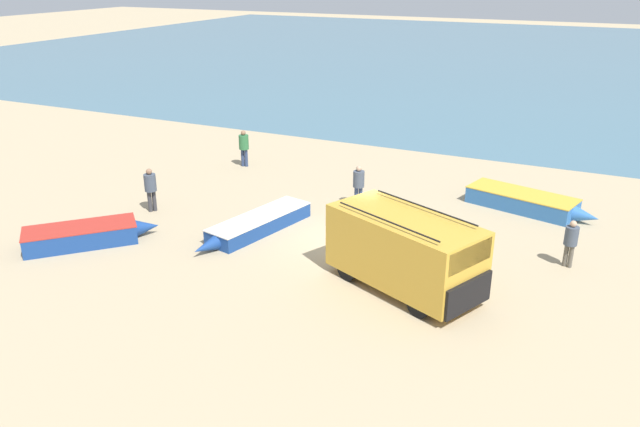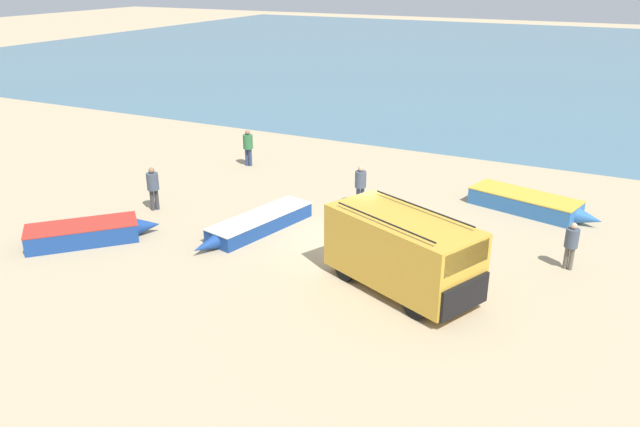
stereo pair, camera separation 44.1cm
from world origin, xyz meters
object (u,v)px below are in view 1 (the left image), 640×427
(fisherman_0, at_px, (244,145))
(fisherman_2, at_px, (571,239))
(fishing_rowboat_1, at_px, (256,224))
(fishing_rowboat_0, at_px, (526,202))
(fisherman_3, at_px, (150,186))
(parked_van, at_px, (405,250))
(fisherman_1, at_px, (359,182))
(fishing_rowboat_2, at_px, (86,235))

(fisherman_0, bearing_deg, fisherman_2, 62.82)
(fishing_rowboat_1, bearing_deg, fishing_rowboat_0, 139.97)
(fisherman_0, bearing_deg, fisherman_3, -10.91)
(parked_van, height_order, fisherman_0, parked_van)
(fisherman_1, bearing_deg, fisherman_0, 36.87)
(fishing_rowboat_0, relative_size, fisherman_0, 2.94)
(fishing_rowboat_2, distance_m, fisherman_3, 3.55)
(fisherman_0, bearing_deg, fishing_rowboat_0, 79.68)
(fisherman_0, bearing_deg, fishing_rowboat_1, 25.16)
(fishing_rowboat_0, bearing_deg, fishing_rowboat_2, -128.74)
(fishing_rowboat_2, bearing_deg, fisherman_0, 42.53)
(fisherman_1, relative_size, fisherman_2, 1.07)
(fisherman_3, bearing_deg, fisherman_1, 65.29)
(parked_van, height_order, fisherman_2, parked_van)
(fishing_rowboat_0, relative_size, fisherman_1, 3.05)
(fishing_rowboat_1, distance_m, fisherman_2, 10.74)
(parked_van, relative_size, fisherman_3, 2.94)
(fishing_rowboat_2, relative_size, fisherman_1, 2.32)
(fishing_rowboat_0, relative_size, fishing_rowboat_2, 1.31)
(fisherman_0, relative_size, fisherman_2, 1.11)
(fisherman_1, bearing_deg, fisherman_2, -137.11)
(fisherman_0, bearing_deg, fisherman_1, 59.63)
(fishing_rowboat_2, height_order, fisherman_2, fisherman_2)
(parked_van, bearing_deg, fisherman_0, 165.98)
(fishing_rowboat_0, height_order, fisherman_0, fisherman_0)
(fishing_rowboat_1, xyz_separation_m, fisherman_3, (-4.77, 0.01, 0.77))
(fishing_rowboat_0, height_order, fisherman_2, fisherman_2)
(fishing_rowboat_0, bearing_deg, fishing_rowboat_1, -128.25)
(fishing_rowboat_1, xyz_separation_m, fisherman_2, (10.56, 1.84, 0.68))
(fishing_rowboat_0, xyz_separation_m, fisherman_0, (-13.19, 0.17, 0.72))
(parked_van, bearing_deg, fisherman_3, -165.36)
(fishing_rowboat_0, height_order, fisherman_3, fisherman_3)
(fishing_rowboat_1, bearing_deg, fishing_rowboat_2, -41.43)
(fishing_rowboat_1, relative_size, fishing_rowboat_2, 1.37)
(fishing_rowboat_2, bearing_deg, fisherman_3, 42.85)
(parked_van, distance_m, fishing_rowboat_2, 11.19)
(parked_van, xyz_separation_m, fishing_rowboat_0, (2.37, 8.28, -0.92))
(fishing_rowboat_0, distance_m, fisherman_1, 6.70)
(fishing_rowboat_1, distance_m, fishing_rowboat_2, 5.94)
(fisherman_2, bearing_deg, fishing_rowboat_1, -66.55)
(fisherman_0, distance_m, fisherman_2, 15.92)
(fisherman_3, bearing_deg, parked_van, 26.91)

